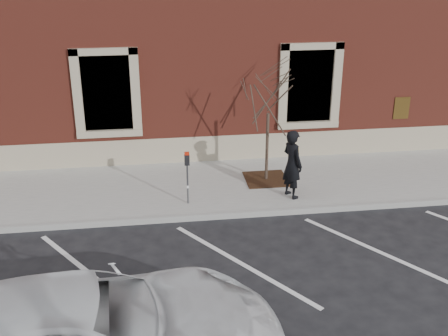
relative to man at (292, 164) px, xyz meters
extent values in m
plane|color=#28282B|center=(-1.81, -0.69, -1.07)|extent=(120.00, 120.00, 0.00)
cube|color=#B8B5AD|center=(-1.81, 1.06, -1.00)|extent=(40.00, 3.50, 0.15)
cube|color=#9E9E99|center=(-1.81, -0.74, -1.00)|extent=(40.00, 0.12, 0.15)
cube|color=maroon|center=(-1.81, 7.06, 2.93)|extent=(40.00, 8.50, 8.00)
cube|color=tan|center=(-1.81, 2.84, -0.52)|extent=(40.00, 0.06, 0.80)
cube|color=black|center=(-4.81, 2.96, 1.33)|extent=(1.40, 0.30, 2.20)
cube|color=tan|center=(-4.81, 2.79, 0.13)|extent=(1.90, 0.20, 0.20)
cube|color=black|center=(1.19, 2.96, 1.33)|extent=(1.40, 0.30, 2.20)
cube|color=tan|center=(1.19, 2.79, 0.13)|extent=(1.90, 0.20, 0.20)
imported|color=black|center=(0.00, 0.00, 0.00)|extent=(0.68, 0.80, 1.85)
cylinder|color=#595B60|center=(-2.75, -0.06, -0.39)|extent=(0.05, 0.05, 1.07)
cube|color=black|center=(-2.75, -0.06, 0.29)|extent=(0.13, 0.10, 0.28)
cube|color=red|center=(-2.75, -0.06, 0.46)|extent=(0.12, 0.09, 0.06)
cube|color=white|center=(-2.75, -0.11, -0.44)|extent=(0.05, 0.00, 0.08)
cube|color=#372211|center=(-0.43, 1.16, -0.91)|extent=(1.18, 1.18, 0.03)
cylinder|color=#423128|center=(-0.43, 1.16, 0.06)|extent=(0.08, 0.08, 1.97)
camera|label=1|loc=(-3.61, -13.17, 5.54)|focal=45.00mm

